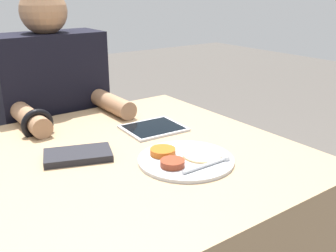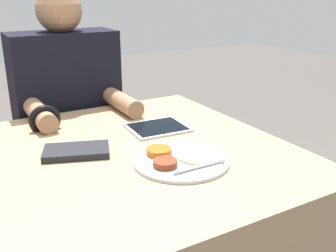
% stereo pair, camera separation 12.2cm
% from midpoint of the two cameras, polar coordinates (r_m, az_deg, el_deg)
% --- Properties ---
extents(thali_tray, '(0.27, 0.27, 0.03)m').
position_cam_midpoint_polar(thali_tray, '(1.12, 4.82, -4.96)').
color(thali_tray, '#B7BABF').
rests_on(thali_tray, dining_table).
extents(red_notebook, '(0.22, 0.17, 0.02)m').
position_cam_midpoint_polar(red_notebook, '(1.18, -10.27, -3.75)').
color(red_notebook, silver).
rests_on(red_notebook, dining_table).
extents(tablet_device, '(0.21, 0.18, 0.01)m').
position_cam_midpoint_polar(tablet_device, '(1.37, 1.03, -0.29)').
color(tablet_device, '#B7B7BC').
rests_on(tablet_device, dining_table).
extents(person_diner, '(0.43, 0.46, 1.25)m').
position_cam_midpoint_polar(person_diner, '(1.78, -11.98, -2.73)').
color(person_diner, black).
rests_on(person_diner, ground_plane).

